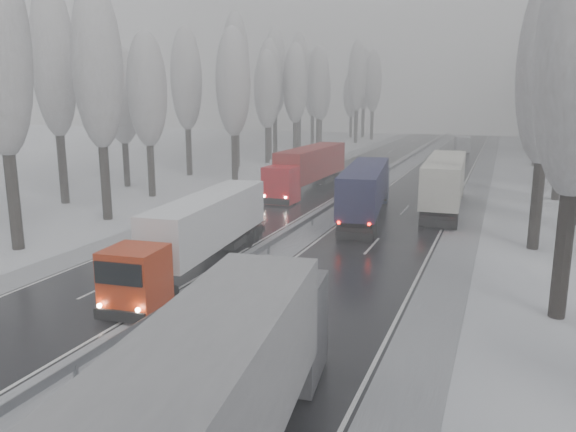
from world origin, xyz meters
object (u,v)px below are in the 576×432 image
Objects in this scene: truck_cream_box at (445,179)px; truck_red_red at (308,167)px; truck_red_white at (201,229)px; truck_grey_tarp at (199,419)px; box_truck_distant at (462,144)px; truck_blue_box at (366,187)px.

truck_cream_box reaches higher than truck_red_red.
truck_red_white is 25.42m from truck_red_red.
truck_grey_tarp is 88.35m from box_truck_distant.
truck_red_white is 0.90× the size of truck_red_red.
truck_blue_box is 16.34m from truck_red_white.
truck_red_red is (-2.70, 25.27, 0.26)m from truck_red_white.
truck_red_white is at bearing -82.84° from truck_red_red.
truck_red_white reaches higher than box_truck_distant.
truck_cream_box is 2.42× the size of box_truck_distant.
truck_cream_box reaches higher than truck_red_white.
truck_blue_box is at bearing -100.51° from box_truck_distant.
truck_red_white is (-9.30, 16.33, -0.38)m from truck_grey_tarp.
box_truck_distant is 0.43× the size of truck_red_red.
truck_cream_box reaches higher than box_truck_distant.
box_truck_distant is at bearing 78.18° from truck_red_white.
truck_blue_box is 0.98× the size of truck_red_red.
truck_blue_box is 12.68m from truck_red_red.
truck_grey_tarp is at bearing -72.83° from truck_red_red.
box_truck_distant is (-2.34, 51.15, -1.24)m from truck_cream_box.
truck_blue_box is 0.95× the size of truck_cream_box.
truck_blue_box is 2.29× the size of box_truck_distant.
truck_blue_box is 1.08× the size of truck_red_white.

